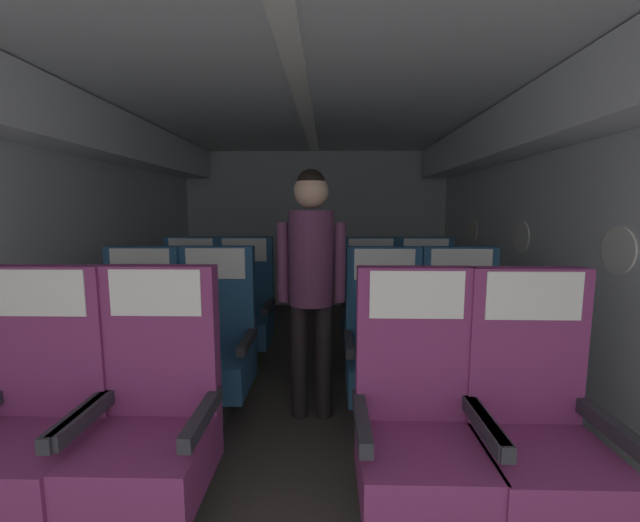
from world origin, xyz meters
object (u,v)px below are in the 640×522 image
(seat_a_left_aisle, at_px, (153,423))
(seat_a_right_window, at_px, (417,428))
(seat_a_left_window, at_px, (36,424))
(seat_c_right_window, at_px, (371,313))
(seat_b_right_aisle, at_px, (462,350))
(seat_b_left_window, at_px, (138,348))
(seat_c_left_aisle, at_px, (243,312))
(seat_b_right_window, at_px, (385,350))
(flight_attendant, at_px, (311,268))
(seat_b_left_aisle, at_px, (214,347))
(seat_c_left_window, at_px, (190,312))
(seat_a_right_aisle, at_px, (536,431))
(seat_c_right_aisle, at_px, (426,313))

(seat_a_left_aisle, relative_size, seat_a_right_window, 1.00)
(seat_a_left_window, xyz_separation_m, seat_c_right_window, (1.58, 1.83, 0.00))
(seat_a_right_window, distance_m, seat_b_right_aisle, 1.05)
(seat_b_left_window, distance_m, seat_c_left_aisle, 1.03)
(seat_b_right_window, distance_m, flight_attendant, 0.70)
(seat_b_left_aisle, relative_size, seat_c_left_window, 1.00)
(seat_c_left_window, height_order, seat_c_right_window, same)
(seat_c_left_window, distance_m, flight_attendant, 1.50)
(seat_b_left_aisle, relative_size, flight_attendant, 0.70)
(seat_b_left_aisle, bearing_deg, flight_attendant, 1.03)
(seat_c_left_aisle, bearing_deg, seat_c_right_window, 0.46)
(seat_a_left_window, xyz_separation_m, seat_a_right_aisle, (2.06, -0.01, 0.00))
(seat_c_left_aisle, xyz_separation_m, flight_attendant, (0.63, -0.88, 0.52))
(seat_c_left_window, bearing_deg, seat_b_right_aisle, -23.36)
(seat_c_left_aisle, distance_m, seat_c_right_aisle, 1.59)
(seat_a_left_window, relative_size, seat_c_right_window, 1.00)
(seat_c_left_window, bearing_deg, seat_b_left_window, -90.80)
(seat_b_right_window, distance_m, seat_c_right_aisle, 1.05)
(seat_a_left_window, distance_m, seat_c_right_window, 2.42)
(seat_b_right_window, bearing_deg, seat_b_left_window, -179.81)
(seat_b_left_window, bearing_deg, seat_c_left_aisle, 62.11)
(seat_b_right_window, height_order, seat_c_right_window, same)
(seat_c_left_window, relative_size, seat_c_left_aisle, 1.00)
(seat_b_right_aisle, relative_size, seat_c_right_window, 1.00)
(seat_a_right_window, xyz_separation_m, seat_c_left_window, (-1.58, 1.82, 0.00))
(seat_a_right_aisle, xyz_separation_m, seat_c_right_window, (-0.47, 1.84, 0.00))
(seat_b_left_aisle, height_order, seat_c_right_aisle, same)
(seat_a_left_aisle, height_order, seat_c_right_aisle, same)
(seat_b_right_window, bearing_deg, seat_c_left_aisle, 140.43)
(seat_c_right_window, height_order, flight_attendant, flight_attendant)
(seat_a_right_window, height_order, seat_b_left_window, same)
(seat_a_left_aisle, xyz_separation_m, seat_c_left_aisle, (-0.01, 1.80, 0.00))
(seat_a_left_aisle, xyz_separation_m, seat_b_left_window, (-0.49, 0.89, 0.00))
(seat_b_left_aisle, distance_m, seat_c_left_window, 1.01)
(seat_a_right_window, bearing_deg, seat_a_left_aisle, 179.26)
(seat_a_left_aisle, relative_size, seat_c_left_aisle, 1.00)
(seat_a_left_aisle, relative_size, seat_b_left_window, 1.00)
(seat_c_right_aisle, bearing_deg, seat_a_right_aisle, -90.24)
(flight_attendant, bearing_deg, seat_a_left_aisle, -131.17)
(seat_a_right_aisle, height_order, seat_c_right_aisle, same)
(seat_c_left_aisle, distance_m, seat_c_right_window, 1.11)
(seat_a_right_window, height_order, seat_c_left_aisle, same)
(seat_a_left_window, relative_size, seat_c_left_window, 1.00)
(seat_c_left_window, bearing_deg, seat_b_left_aisle, -61.96)
(seat_b_left_window, relative_size, seat_b_right_aisle, 1.00)
(seat_a_right_window, xyz_separation_m, seat_c_left_aisle, (-1.11, 1.82, 0.00))
(seat_b_left_aisle, height_order, seat_b_right_window, same)
(seat_a_right_aisle, relative_size, seat_b_left_window, 1.00)
(seat_b_left_window, distance_m, seat_c_left_window, 0.91)
(seat_b_left_window, bearing_deg, seat_c_right_window, 30.12)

